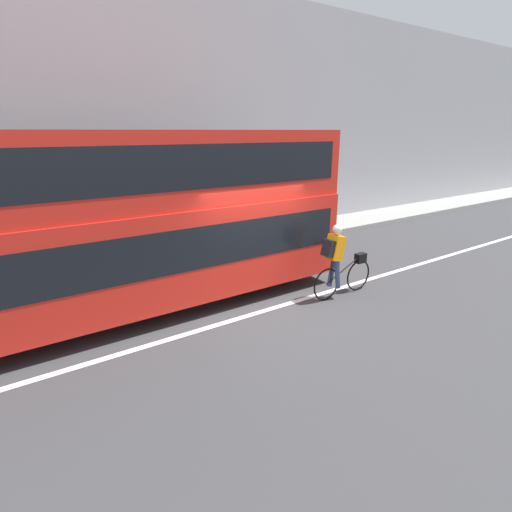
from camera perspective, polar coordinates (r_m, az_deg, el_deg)
name	(u,v)px	position (r m, az deg, el deg)	size (l,w,h in m)	color
ground_plane	(264,308)	(8.58, 1.18, -7.43)	(80.00, 80.00, 0.00)	#38383A
road_center_line	(267,310)	(8.49, 1.65, -7.68)	(50.00, 0.14, 0.01)	silver
sidewalk_curb	(175,252)	(12.41, -11.46, 0.53)	(60.00, 1.93, 0.13)	gray
building_facade	(152,119)	(12.94, -14.61, 18.42)	(60.00, 0.30, 7.89)	#9E9EA3
bus	(74,220)	(8.11, -24.53, 4.66)	(11.06, 2.55, 3.63)	black
cyclist_on_bike	(339,259)	(9.01, 11.72, -0.39)	(1.77, 0.32, 1.69)	black
street_sign_post	(107,213)	(11.41, -20.45, 5.79)	(0.36, 0.09, 2.47)	#59595B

